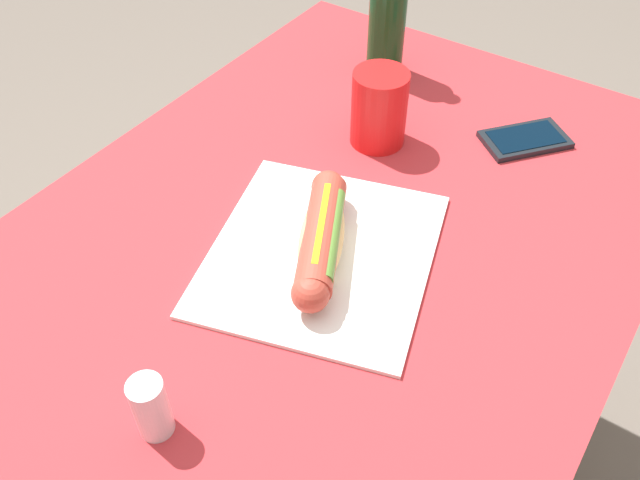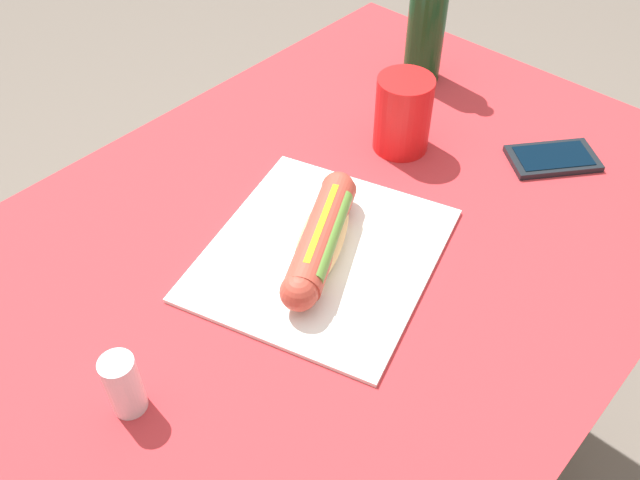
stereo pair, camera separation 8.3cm
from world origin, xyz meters
name	(u,v)px [view 1 (the left image)]	position (x,y,z in m)	size (l,w,h in m)	color
dining_table	(313,324)	(0.00, 0.00, 0.62)	(1.17, 0.76, 0.77)	brown
paper_wrapper	(320,255)	(0.00, 0.01, 0.77)	(0.30, 0.27, 0.01)	white
hot_dog	(321,238)	(0.00, 0.02, 0.80)	(0.21, 0.13, 0.05)	#E5BC75
cell_phone	(525,139)	(-0.37, 0.14, 0.78)	(0.14, 0.14, 0.01)	black
soda_bottle	(388,12)	(-0.43, -0.14, 0.88)	(0.06, 0.06, 0.24)	#14471E
drinking_cup	(379,108)	(-0.25, -0.05, 0.83)	(0.08, 0.08, 0.11)	red
salt_shaker	(151,408)	(0.29, 0.01, 0.81)	(0.04, 0.04, 0.08)	silver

